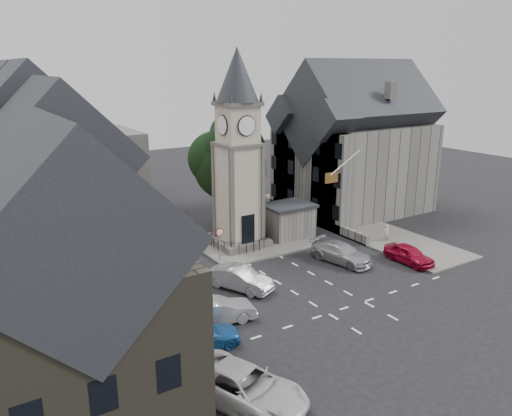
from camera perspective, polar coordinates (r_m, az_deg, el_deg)
ground at (r=36.57m, az=4.45°, el=-7.94°), size 120.00×120.00×0.00m
pavement_west at (r=36.65m, az=-17.61°, el=-8.52°), size 6.00×30.00×0.14m
pavement_east at (r=49.54m, az=10.09°, el=-1.59°), size 6.00×26.00×0.14m
central_island at (r=43.46m, az=-0.26°, el=-3.83°), size 10.00×8.00×0.16m
road_markings at (r=32.77m, az=10.29°, el=-11.13°), size 20.00×8.00×0.01m
clock_tower at (r=40.67m, az=-2.07°, el=6.50°), size 4.86×4.86×16.25m
stone_shelter at (r=44.36m, az=3.70°, el=-1.45°), size 4.30×3.30×3.08m
town_tree at (r=46.13m, az=-3.06°, el=6.17°), size 7.20×7.20×10.80m
warning_sign_post at (r=38.50m, az=-4.18°, el=-3.45°), size 0.70×0.19×2.85m
terrace_pink at (r=43.71m, az=-25.59°, el=3.56°), size 8.10×7.60×12.80m
terrace_cream at (r=35.94m, az=-23.92°, el=1.37°), size 8.10×7.60×12.80m
terrace_tudor at (r=28.42m, az=-21.27°, el=-2.78°), size 8.10×7.60×12.00m
building_sw_stone at (r=20.29m, az=-19.97°, el=-12.79°), size 8.60×7.60×10.40m
backdrop_west at (r=56.33m, az=-23.36°, el=3.59°), size 20.00×10.00×8.00m
east_building at (r=52.65m, az=11.14°, el=6.33°), size 14.40×11.40×12.60m
east_boundary_wall at (r=49.13m, az=6.13°, el=-1.11°), size 0.40×16.00×0.90m
flagpole at (r=42.38m, az=10.14°, el=5.11°), size 3.68×0.10×2.74m
car_west_blue at (r=27.88m, az=-6.48°, el=-14.35°), size 4.68×2.49×1.52m
car_west_silver at (r=30.30m, az=-4.43°, el=-11.67°), size 4.81×2.38×1.52m
car_west_grey at (r=39.52m, az=-11.44°, el=-5.27°), size 5.23×2.86×1.39m
car_island_silver at (r=34.45m, az=-1.86°, el=-8.05°), size 3.57×4.96×1.55m
car_island_east at (r=39.53m, az=9.72°, el=-5.09°), size 3.13×5.48×1.50m
car_east_red at (r=40.58m, az=17.08°, el=-5.08°), size 1.69×4.18×1.42m
van_sw_white at (r=23.88m, az=-1.36°, el=-19.73°), size 4.90×6.74×1.70m
pedestrian at (r=44.88m, az=14.66°, el=-2.79°), size 0.56×0.37×1.54m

